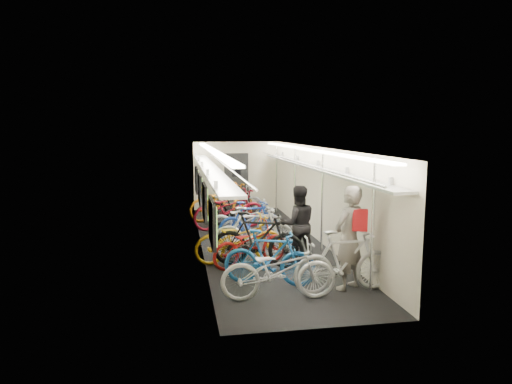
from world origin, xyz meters
name	(u,v)px	position (x,y,z in m)	size (l,w,h in m)	color
train_car_shell	(243,175)	(-0.36, 0.71, 1.66)	(10.00, 10.00, 10.00)	black
bicycle_0	(279,270)	(-0.40, -3.80, 0.51)	(0.68, 1.95, 1.02)	silver
bicycle_1	(269,258)	(-0.41, -3.06, 0.52)	(0.49, 1.72, 1.04)	#1A599F
bicycle_2	(251,244)	(-0.57, -1.84, 0.47)	(0.62, 1.77, 0.93)	maroon
bicycle_3	(258,240)	(-0.43, -1.94, 0.58)	(0.55, 1.94, 1.17)	black
bicycle_4	(239,239)	(-0.77, -1.55, 0.51)	(0.68, 1.95, 1.03)	gold
bicycle_5	(254,231)	(-0.39, -1.14, 0.57)	(0.54, 1.91, 1.15)	silver
bicycle_6	(245,220)	(-0.33, 0.52, 0.51)	(0.67, 1.93, 1.01)	#B9B8BD
bicycle_7	(250,221)	(-0.23, 0.27, 0.52)	(0.49, 1.74, 1.05)	#193A97
bicycle_8	(229,209)	(-0.61, 1.81, 0.57)	(0.75, 2.16, 1.13)	maroon
bicycle_9	(236,208)	(-0.38, 2.19, 0.54)	(0.51, 1.80, 1.08)	black
bicycle_10	(222,202)	(-0.69, 3.09, 0.58)	(0.77, 2.20, 1.16)	orange
bicycle_11	(345,261)	(0.81, -3.66, 0.56)	(0.53, 1.88, 1.13)	silver
bicycle_12	(231,201)	(-0.33, 3.75, 0.50)	(0.67, 1.92, 1.01)	slate
bicycle_14	(233,200)	(-0.28, 3.55, 0.54)	(0.72, 2.05, 1.08)	slate
passenger_near	(349,238)	(0.95, -3.48, 0.94)	(0.68, 0.45, 1.87)	gray
passenger_mid	(298,224)	(0.48, -1.73, 0.84)	(0.81, 0.63, 1.67)	black
backpack	(360,220)	(1.09, -3.60, 1.28)	(0.26, 0.14, 0.38)	red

